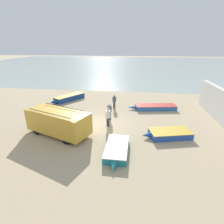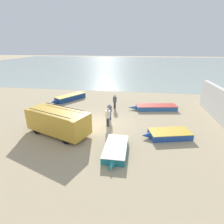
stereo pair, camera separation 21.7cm
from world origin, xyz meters
name	(u,v)px [view 1 (the left image)]	position (x,y,z in m)	size (l,w,h in m)	color
ground_plane	(104,123)	(0.00, 0.00, 0.00)	(200.00, 200.00, 0.00)	tan
sea_water	(127,64)	(0.00, 52.00, 0.00)	(120.00, 80.00, 0.01)	#99A89E
parked_van	(58,122)	(-3.33, -2.54, 1.13)	(5.76, 3.87, 2.16)	gold
fishing_rowboat_0	(169,134)	(5.65, -1.88, 0.26)	(4.06, 2.30, 0.52)	#234CA3
fishing_rowboat_1	(154,107)	(5.14, 4.52, 0.25)	(5.59, 2.10, 0.51)	#2D66AD
fishing_rowboat_2	(68,98)	(-5.88, 6.53, 0.34)	(3.56, 4.78, 0.68)	navy
fishing_rowboat_3	(117,150)	(1.71, -4.67, 0.26)	(1.55, 3.81, 0.51)	#1E757F
fisherman_0	(108,116)	(0.50, -0.57, 1.04)	(0.46, 0.46, 1.74)	#38383D
fisherman_1	(109,110)	(0.42, 0.94, 1.01)	(0.44, 0.44, 1.69)	navy
fisherman_2	(114,100)	(0.53, 4.24, 0.97)	(0.43, 0.43, 1.62)	#38383D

